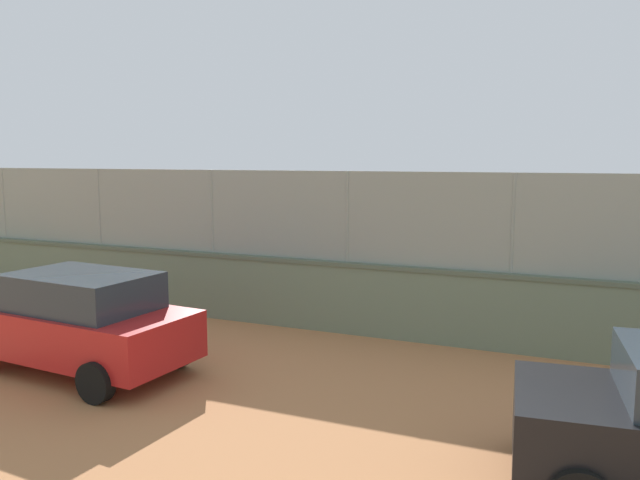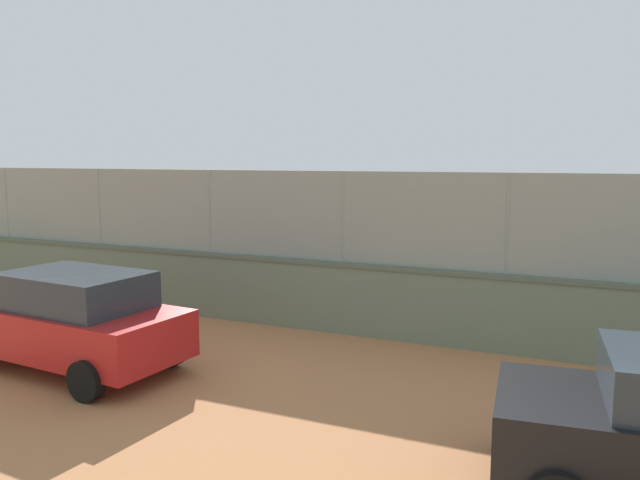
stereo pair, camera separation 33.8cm
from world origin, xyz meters
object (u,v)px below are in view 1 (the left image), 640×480
at_px(player_crossing_court, 519,242).
at_px(parked_car_red, 77,321).
at_px(player_at_service_line, 158,244).
at_px(sports_ball, 495,282).

relative_size(player_crossing_court, parked_car_red, 0.41).
height_order(player_crossing_court, player_at_service_line, player_crossing_court).
bearing_deg(parked_car_red, player_at_service_line, -59.44).
height_order(sports_ball, parked_car_red, parked_car_red).
xyz_separation_m(sports_ball, parked_car_red, (5.13, 10.34, 0.79)).
distance_m(player_crossing_court, parked_car_red, 13.15).
relative_size(player_crossing_court, player_at_service_line, 1.09).
xyz_separation_m(player_at_service_line, parked_car_red, (-4.54, 7.70, -0.06)).
bearing_deg(sports_ball, parked_car_red, 63.63).
relative_size(player_at_service_line, parked_car_red, 0.37).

